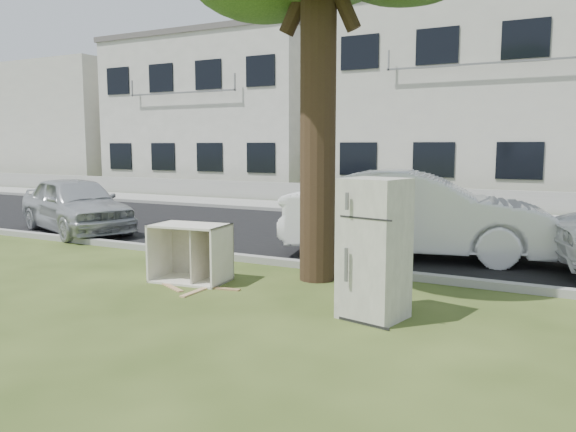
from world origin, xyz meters
The scene contains 16 objects.
ground centered at (0.00, 0.00, 0.00)m, with size 120.00×120.00×0.00m, color #314217.
road centered at (0.00, 6.00, 0.01)m, with size 120.00×7.00×0.01m, color black.
kerb_near centered at (0.00, 2.45, 0.00)m, with size 120.00×0.18×0.12m, color gray.
kerb_far centered at (0.00, 9.55, 0.00)m, with size 120.00×0.18×0.12m, color gray.
sidewalk centered at (0.00, 11.00, 0.01)m, with size 120.00×2.80×0.01m, color gray.
low_wall centered at (0.00, 12.60, 0.35)m, with size 120.00×0.15×0.70m, color gray.
townhouse_left centered at (-12.00, 17.50, 3.52)m, with size 10.20×8.16×7.04m.
townhouse_center centered at (0.00, 17.50, 3.72)m, with size 11.22×8.16×7.44m.
filler_left centered at (-26.00, 18.00, 3.20)m, with size 16.00×9.00×6.40m, color #B5B2A5.
fridge centered at (1.02, 0.33, 0.85)m, with size 0.70×0.65×1.69m, color beige.
cabinet centered at (-2.08, 0.80, 0.44)m, with size 1.13×0.70×0.88m, color silver.
plank_a centered at (-1.60, 0.57, 0.01)m, with size 1.03×0.08×0.02m, color #9E794C.
plank_b centered at (-2.14, 0.37, 0.01)m, with size 0.79×0.08×0.02m, color tan.
plank_c centered at (-1.60, 0.36, 0.01)m, with size 0.78×0.09×0.02m, color tan.
car_center centered at (0.48, 4.26, 0.81)m, with size 1.71×4.89×1.61m, color white.
car_left centered at (-7.55, 3.49, 0.68)m, with size 1.60×3.98×1.36m, color #A7ABAF.
Camera 1 is at (3.17, -6.00, 2.07)m, focal length 35.00 mm.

